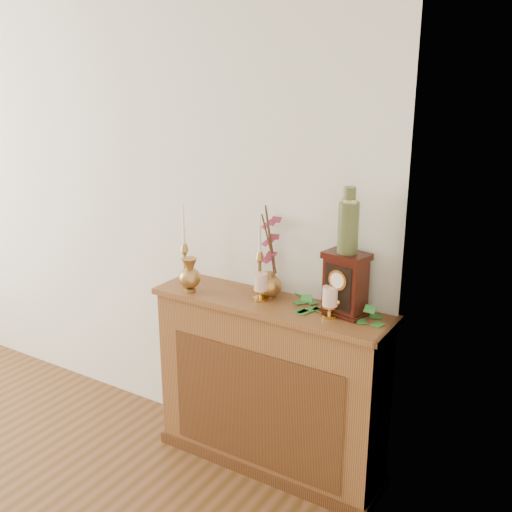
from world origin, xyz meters
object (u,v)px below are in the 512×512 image
Objects in this scene: bud_vase at (190,275)px; ceramic_vase at (348,224)px; ginger_jar at (271,254)px; candlestick_center at (260,265)px; mantel_clock at (345,284)px; candlestick_left at (185,256)px.

ceramic_vase is at bearing 10.72° from bud_vase.
ginger_jar is 1.59× the size of ceramic_vase.
ceramic_vase is (0.50, -0.06, 0.30)m from candlestick_center.
mantel_clock is at bearing -4.83° from ginger_jar.
ginger_jar reaches higher than candlestick_left.
candlestick_left is 0.18m from bud_vase.
candlestick_center is 0.36m from bud_vase.
mantel_clock reaches higher than bud_vase.
candlestick_left is 0.42m from candlestick_center.
mantel_clock is at bearing -100.23° from ceramic_vase.
ginger_jar is 0.47m from ceramic_vase.
ginger_jar is (0.37, 0.18, 0.13)m from bud_vase.
ginger_jar is at bearing 175.54° from ceramic_vase.
candlestick_left is 1.01× the size of candlestick_center.
candlestick_center is 1.40× the size of ceramic_vase.
ginger_jar reaches higher than bud_vase.
ginger_jar is 0.43m from mantel_clock.
candlestick_center is at bearing 162.39° from ginger_jar.
candlestick_center is 2.36× the size of bud_vase.
bud_vase is (0.12, -0.12, -0.05)m from candlestick_left.
candlestick_center is 1.42× the size of mantel_clock.
candlestick_center reaches higher than mantel_clock.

